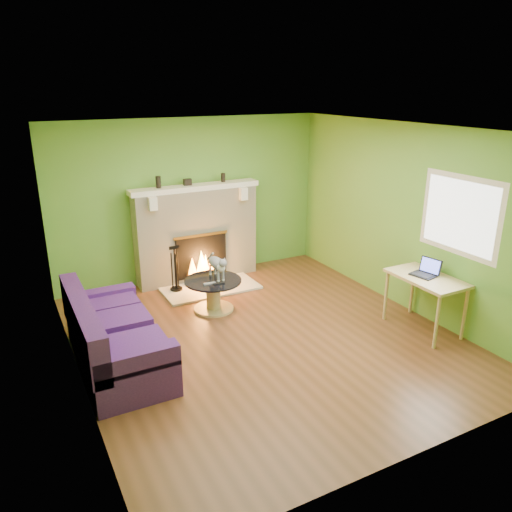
{
  "coord_description": "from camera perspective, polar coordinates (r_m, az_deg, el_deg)",
  "views": [
    {
      "loc": [
        -2.76,
        -5.0,
        3.09
      ],
      "look_at": [
        0.08,
        0.4,
        0.97
      ],
      "focal_mm": 35.0,
      "sensor_mm": 36.0,
      "label": 1
    }
  ],
  "objects": [
    {
      "name": "floor",
      "position": [
        6.5,
        1.02,
        -9.24
      ],
      "size": [
        5.0,
        5.0,
        0.0
      ],
      "primitive_type": "plane",
      "color": "#5B331A",
      "rests_on": "ground"
    },
    {
      "name": "ceiling",
      "position": [
        5.74,
        1.17,
        14.26
      ],
      "size": [
        5.0,
        5.0,
        0.0
      ],
      "primitive_type": "plane",
      "rotation": [
        3.14,
        0.0,
        0.0
      ],
      "color": "white",
      "rests_on": "wall_back"
    },
    {
      "name": "wall_back",
      "position": [
        8.19,
        -7.41,
        6.38
      ],
      "size": [
        5.0,
        0.0,
        5.0
      ],
      "primitive_type": "plane",
      "rotation": [
        1.57,
        0.0,
        0.0
      ],
      "color": "#589530",
      "rests_on": "floor"
    },
    {
      "name": "wall_front",
      "position": [
        4.13,
        18.17,
        -7.52
      ],
      "size": [
        5.0,
        0.0,
        5.0
      ],
      "primitive_type": "plane",
      "rotation": [
        -1.57,
        0.0,
        0.0
      ],
      "color": "#589530",
      "rests_on": "floor"
    },
    {
      "name": "wall_left",
      "position": [
        5.34,
        -20.6,
        -1.71
      ],
      "size": [
        0.0,
        5.0,
        5.0
      ],
      "primitive_type": "plane",
      "rotation": [
        1.57,
        0.0,
        1.57
      ],
      "color": "#589530",
      "rests_on": "floor"
    },
    {
      "name": "wall_right",
      "position": [
        7.3,
        16.8,
        4.15
      ],
      "size": [
        0.0,
        5.0,
        5.0
      ],
      "primitive_type": "plane",
      "rotation": [
        1.57,
        0.0,
        -1.57
      ],
      "color": "#589530",
      "rests_on": "floor"
    },
    {
      "name": "window_frame",
      "position": [
        6.65,
        22.29,
        4.33
      ],
      "size": [
        0.0,
        1.2,
        1.2
      ],
      "primitive_type": "plane",
      "rotation": [
        1.57,
        0.0,
        -1.57
      ],
      "color": "silver",
      "rests_on": "wall_right"
    },
    {
      "name": "window_pane",
      "position": [
        6.64,
        22.25,
        4.32
      ],
      "size": [
        0.0,
        1.06,
        1.06
      ],
      "primitive_type": "plane",
      "rotation": [
        1.57,
        0.0,
        -1.57
      ],
      "color": "white",
      "rests_on": "wall_right"
    },
    {
      "name": "fireplace",
      "position": [
        8.16,
        -6.79,
        2.52
      ],
      "size": [
        2.1,
        0.46,
        1.58
      ],
      "color": "beige",
      "rests_on": "floor"
    },
    {
      "name": "hearth",
      "position": [
        7.96,
        -5.23,
        -3.65
      ],
      "size": [
        1.5,
        0.75,
        0.03
      ],
      "primitive_type": "cube",
      "color": "beige",
      "rests_on": "floor"
    },
    {
      "name": "mantel",
      "position": [
        7.95,
        -6.96,
        7.79
      ],
      "size": [
        2.1,
        0.28,
        0.08
      ],
      "primitive_type": "cube",
      "color": "white",
      "rests_on": "fireplace"
    },
    {
      "name": "sofa",
      "position": [
        5.99,
        -16.11,
        -9.08
      ],
      "size": [
        0.88,
        1.92,
        0.86
      ],
      "color": "#391757",
      "rests_on": "floor"
    },
    {
      "name": "coffee_table",
      "position": [
        7.15,
        -4.9,
        -4.18
      ],
      "size": [
        0.81,
        0.81,
        0.46
      ],
      "color": "tan",
      "rests_on": "floor"
    },
    {
      "name": "desk",
      "position": [
        6.79,
        18.88,
        -2.97
      ],
      "size": [
        0.58,
        1.0,
        0.74
      ],
      "color": "tan",
      "rests_on": "floor"
    },
    {
      "name": "cat",
      "position": [
        7.08,
        -4.55,
        -1.12
      ],
      "size": [
        0.22,
        0.59,
        0.37
      ],
      "primitive_type": null,
      "rotation": [
        0.0,
        0.0,
        -0.01
      ],
      "color": "slate",
      "rests_on": "coffee_table"
    },
    {
      "name": "remote_silver",
      "position": [
        6.94,
        -5.32,
        -3.14
      ],
      "size": [
        0.17,
        0.05,
        0.02
      ],
      "primitive_type": "cube",
      "rotation": [
        0.0,
        0.0,
        -0.04
      ],
      "color": "gray",
      "rests_on": "coffee_table"
    },
    {
      "name": "remote_black",
      "position": [
        6.93,
        -4.21,
        -3.14
      ],
      "size": [
        0.16,
        0.05,
        0.02
      ],
      "primitive_type": "cube",
      "rotation": [
        0.0,
        0.0,
        -0.06
      ],
      "color": "black",
      "rests_on": "coffee_table"
    },
    {
      "name": "laptop",
      "position": [
        6.74,
        18.64,
        -1.27
      ],
      "size": [
        0.32,
        0.35,
        0.22
      ],
      "primitive_type": null,
      "rotation": [
        0.0,
        0.0,
        0.21
      ],
      "color": "black",
      "rests_on": "desk"
    },
    {
      "name": "fire_tools",
      "position": [
        7.79,
        -9.21,
        -1.37
      ],
      "size": [
        0.19,
        0.19,
        0.72
      ],
      "primitive_type": null,
      "color": "black",
      "rests_on": "hearth"
    },
    {
      "name": "mantel_vase_left",
      "position": [
        7.78,
        -11.1,
        8.29
      ],
      "size": [
        0.08,
        0.08,
        0.18
      ],
      "primitive_type": "cylinder",
      "color": "black",
      "rests_on": "mantel"
    },
    {
      "name": "mantel_vase_right",
      "position": [
        8.15,
        -3.78,
        8.94
      ],
      "size": [
        0.07,
        0.07,
        0.14
      ],
      "primitive_type": "cylinder",
      "color": "black",
      "rests_on": "mantel"
    },
    {
      "name": "mantel_box",
      "position": [
        7.93,
        -7.84,
        8.37
      ],
      "size": [
        0.12,
        0.08,
        0.1
      ],
      "primitive_type": "cube",
      "color": "black",
      "rests_on": "mantel"
    }
  ]
}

